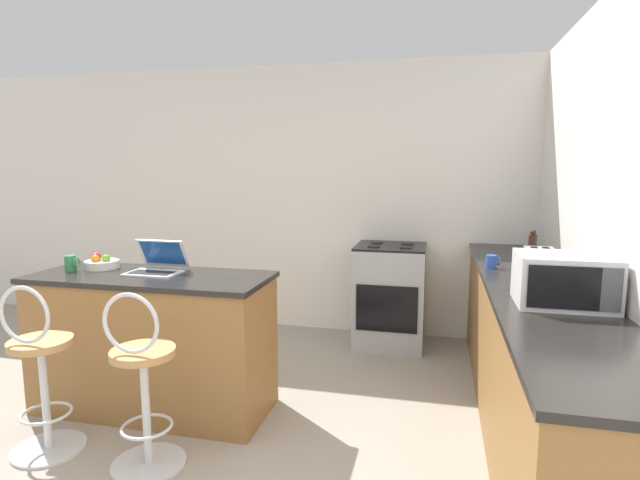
% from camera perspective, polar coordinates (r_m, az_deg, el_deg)
% --- Properties ---
extents(wall_back, '(12.00, 0.06, 2.60)m').
position_cam_1_polar(wall_back, '(5.01, -3.32, 4.65)').
color(wall_back, silver).
rests_on(wall_back, ground_plane).
extents(breakfast_bar, '(1.58, 0.63, 0.92)m').
position_cam_1_polar(breakfast_bar, '(3.58, -18.51, -11.00)').
color(breakfast_bar, olive).
rests_on(breakfast_bar, ground_plane).
extents(counter_right, '(0.61, 3.32, 0.92)m').
position_cam_1_polar(counter_right, '(3.38, 23.22, -12.40)').
color(counter_right, olive).
rests_on(counter_right, ground_plane).
extents(bar_stool_near, '(0.40, 0.40, 1.00)m').
position_cam_1_polar(bar_stool_near, '(3.30, -29.29, -13.27)').
color(bar_stool_near, silver).
rests_on(bar_stool_near, ground_plane).
extents(bar_stool_far, '(0.40, 0.40, 1.00)m').
position_cam_1_polar(bar_stool_far, '(2.92, -19.59, -15.45)').
color(bar_stool_far, silver).
rests_on(bar_stool_far, ground_plane).
extents(laptop, '(0.34, 0.31, 0.21)m').
position_cam_1_polar(laptop, '(3.52, -18.07, -2.62)').
color(laptop, silver).
rests_on(laptop, breakfast_bar).
extents(microwave, '(0.46, 0.36, 0.26)m').
position_cam_1_polar(microwave, '(2.82, 26.12, -4.14)').
color(microwave, silver).
rests_on(microwave, counter_right).
extents(toaster, '(0.19, 0.31, 0.20)m').
position_cam_1_polar(toaster, '(3.33, 23.99, -2.73)').
color(toaster, '#9EA3A8').
rests_on(toaster, counter_right).
extents(stove_range, '(0.62, 0.59, 0.93)m').
position_cam_1_polar(stove_range, '(4.62, 7.98, -6.28)').
color(stove_range, '#9EA3A8').
rests_on(stove_range, ground_plane).
extents(mug_blue, '(0.09, 0.07, 0.09)m').
position_cam_1_polar(mug_blue, '(3.67, 19.03, -2.34)').
color(mug_blue, '#2D51AD').
rests_on(mug_blue, counter_right).
extents(pepper_mill, '(0.06, 0.06, 0.26)m').
position_cam_1_polar(pepper_mill, '(3.88, 23.09, -0.88)').
color(pepper_mill, '#331E14').
rests_on(pepper_mill, counter_right).
extents(fruit_bowl, '(0.23, 0.23, 0.11)m').
position_cam_1_polar(fruit_bowl, '(3.78, -23.71, -2.45)').
color(fruit_bowl, silver).
rests_on(fruit_bowl, breakfast_bar).
extents(mug_green, '(0.09, 0.07, 0.10)m').
position_cam_1_polar(mug_green, '(3.78, -26.59, -2.37)').
color(mug_green, '#338447').
rests_on(mug_green, breakfast_bar).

